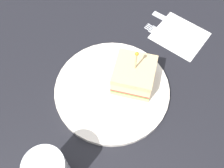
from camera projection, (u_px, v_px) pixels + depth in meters
ground_plane at (112, 93)px, 58.88cm from camera, size 104.02×104.02×2.00cm
plate at (112, 90)px, 57.47cm from camera, size 24.26×24.26×1.22cm
sandwich_half_center at (134, 75)px, 55.33cm from camera, size 8.35×8.38×10.56cm
napkin at (180, 36)px, 65.32cm from camera, size 15.05×14.50×0.15cm
fork at (161, 34)px, 65.37cm from camera, size 11.05×6.38×0.35cm
knife at (172, 22)px, 67.25cm from camera, size 11.91×6.17×0.35cm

